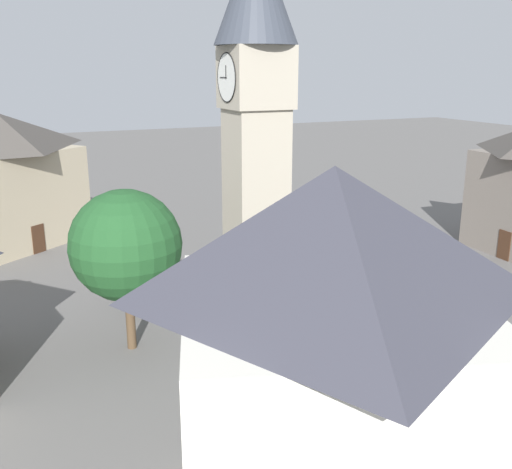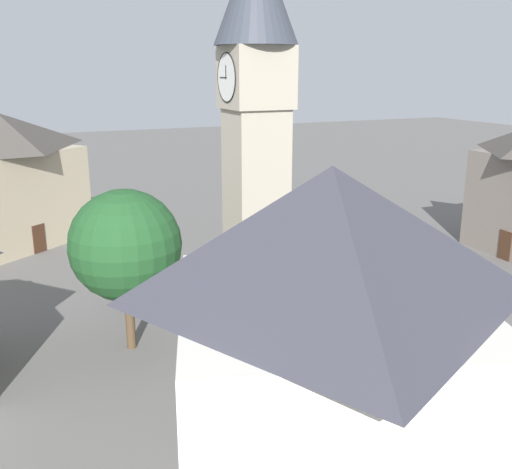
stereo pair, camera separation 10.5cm
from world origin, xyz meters
name	(u,v)px [view 2 (the right image)]	position (x,y,z in m)	size (l,w,h in m)	color
ground_plane	(256,298)	(0.00, 0.00, 0.00)	(200.00, 200.00, 0.00)	#605E5B
clock_tower	(256,93)	(0.00, 0.00, 11.76)	(4.46, 4.46, 20.16)	gray
car_blue_kerb	(146,289)	(2.19, 5.99, 0.76)	(4.18, 1.91, 1.53)	silver
car_silver_kerb	(267,245)	(7.24, -4.14, 0.76)	(2.34, 4.35, 1.53)	silver
car_red_corner	(447,266)	(-1.69, -12.81, 0.76)	(4.14, 1.84, 1.53)	#2D5BB7
car_white_side	(368,324)	(-7.06, -2.99, 0.76)	(2.23, 4.32, 1.53)	black
pedestrian	(201,318)	(-3.56, 4.61, 1.01)	(0.37, 0.50, 1.69)	black
tree	(125,245)	(-3.26, 8.08, 5.18)	(5.22, 5.22, 7.81)	brown
building_terrace_right	(325,366)	(-17.42, 5.82, 5.53)	(10.08, 9.96, 10.83)	silver
building_hall_far	(4,180)	(17.22, 12.70, 5.12)	(12.12, 13.15, 10.04)	tan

